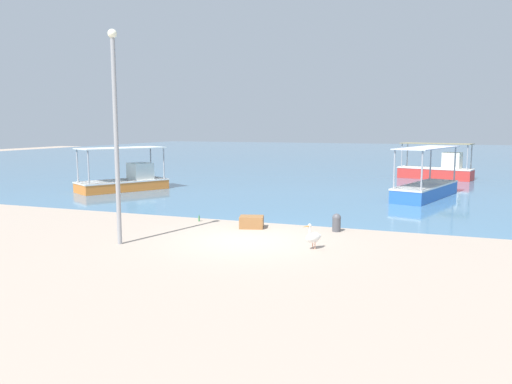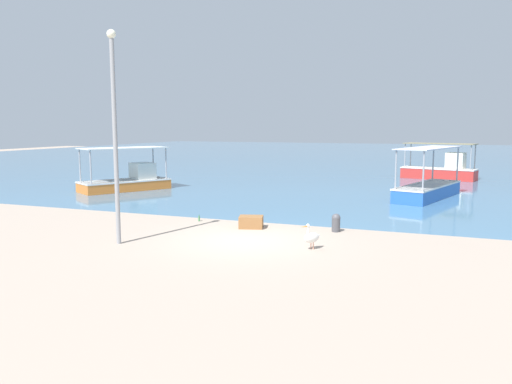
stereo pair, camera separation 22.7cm
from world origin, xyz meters
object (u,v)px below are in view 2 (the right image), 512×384
at_px(fishing_boat_near_left, 441,170).
at_px(pelican, 311,237).
at_px(glass_bottle, 199,218).
at_px(mooring_bollard, 336,222).
at_px(fishing_boat_far_right, 128,180).
at_px(fishing_boat_far_left, 428,188).
at_px(cargo_crate, 251,222).
at_px(lamp_post, 115,127).

height_order(fishing_boat_near_left, pelican, fishing_boat_near_left).
bearing_deg(glass_bottle, mooring_bollard, -0.52).
distance_m(pelican, mooring_bollard, 2.76).
xyz_separation_m(fishing_boat_far_right, mooring_bollard, (13.63, -7.15, -0.25)).
bearing_deg(fishing_boat_far_left, mooring_bollard, -105.63).
height_order(fishing_boat_far_left, pelican, fishing_boat_far_left).
relative_size(mooring_bollard, cargo_crate, 0.75).
bearing_deg(lamp_post, cargo_crate, 51.08).
distance_m(pelican, glass_bottle, 5.93).
xyz_separation_m(fishing_boat_far_right, fishing_boat_near_left, (16.96, 12.73, 0.09)).
distance_m(fishing_boat_near_left, pelican, 22.90).
xyz_separation_m(fishing_boat_far_right, pelican, (13.45, -9.90, -0.21)).
distance_m(fishing_boat_far_left, fishing_boat_far_right, 16.60).
height_order(fishing_boat_far_right, glass_bottle, fishing_boat_far_right).
bearing_deg(fishing_boat_far_right, fishing_boat_far_left, 9.29).
height_order(fishing_boat_near_left, mooring_bollard, fishing_boat_near_left).
bearing_deg(mooring_bollard, pelican, -93.78).
relative_size(fishing_boat_far_left, glass_bottle, 22.89).
xyz_separation_m(pelican, glass_bottle, (-5.22, 2.81, -0.27)).
height_order(pelican, mooring_bollard, pelican).
relative_size(fishing_boat_far_left, mooring_bollard, 9.60).
bearing_deg(pelican, fishing_boat_far_left, 76.89).
relative_size(lamp_post, glass_bottle, 24.32).
xyz_separation_m(fishing_boat_far_right, cargo_crate, (10.60, -7.58, -0.37)).
distance_m(lamp_post, cargo_crate, 5.92).
xyz_separation_m(fishing_boat_near_left, pelican, (-3.51, -22.63, -0.30)).
xyz_separation_m(lamp_post, cargo_crate, (3.03, 3.76, -3.43)).
relative_size(fishing_boat_far_left, pelican, 7.72).
xyz_separation_m(fishing_boat_near_left, lamp_post, (-9.39, -24.06, 2.97)).
bearing_deg(cargo_crate, pelican, -39.21).
distance_m(fishing_boat_far_left, fishing_boat_near_left, 10.07).
bearing_deg(lamp_post, mooring_bollard, 34.63).
bearing_deg(mooring_bollard, fishing_boat_far_right, 152.34).
bearing_deg(glass_bottle, lamp_post, -98.95).
bearing_deg(glass_bottle, pelican, -28.29).
relative_size(mooring_bollard, glass_bottle, 2.38).
bearing_deg(pelican, fishing_boat_far_right, 143.64).
xyz_separation_m(fishing_boat_far_right, glass_bottle, (8.24, -7.10, -0.48)).
bearing_deg(mooring_bollard, lamp_post, -145.37).
height_order(fishing_boat_near_left, glass_bottle, fishing_boat_near_left).
bearing_deg(fishing_boat_near_left, pelican, -98.81).
distance_m(lamp_post, mooring_bollard, 8.08).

